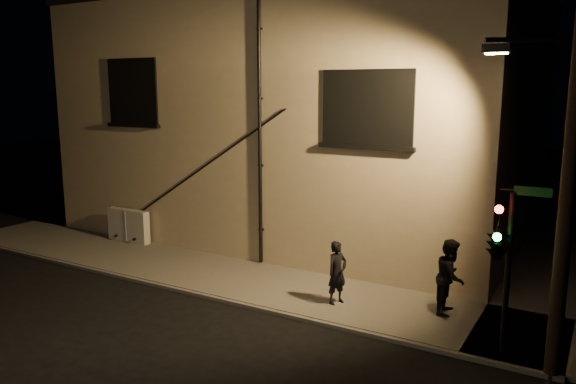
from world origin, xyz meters
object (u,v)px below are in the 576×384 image
Objects in this scene: streetlamp_pole at (562,189)px; pedestrian_a at (337,273)px; pedestrian_b at (451,276)px; traffic_signal at (498,242)px; utility_cabinet at (129,225)px.

pedestrian_a is at bearing 168.30° from streetlamp_pole.
traffic_signal reaches higher than pedestrian_b.
pedestrian_a is (8.91, -1.58, 0.23)m from utility_cabinet.
streetlamp_pole is at bearing -78.90° from pedestrian_a.
pedestrian_b is at bearing 142.03° from streetlamp_pole.
pedestrian_b is (11.54, -0.77, 0.34)m from utility_cabinet.
pedestrian_b is 0.52× the size of traffic_signal.
traffic_signal is at bearing 168.09° from streetlamp_pole.
utility_cabinet is 11.57m from pedestrian_b.
utility_cabinet is at bearing 169.37° from streetlamp_pole.
streetlamp_pole is (2.36, -1.84, 2.64)m from pedestrian_b.
pedestrian_a reaches higher than utility_cabinet.
traffic_signal is at bearing -10.52° from utility_cabinet.
pedestrian_b reaches higher than pedestrian_a.
pedestrian_b reaches higher than utility_cabinet.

